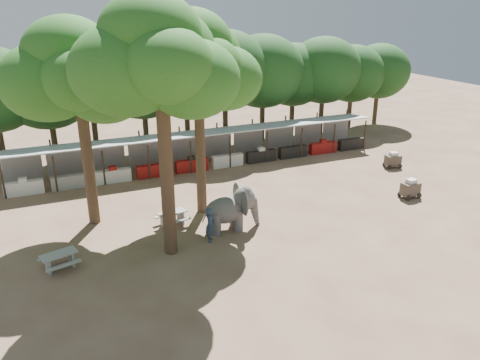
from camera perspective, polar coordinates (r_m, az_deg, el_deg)
name	(u,v)px	position (r m, az deg, el deg)	size (l,w,h in m)	color
ground	(298,246)	(23.97, 7.03, -8.04)	(100.00, 100.00, 0.00)	brown
vendor_stalls	(205,150)	(35.19, -4.24, 3.65)	(28.00, 2.99, 2.80)	#A3A5AB
yard_tree_left	(74,73)	(25.44, -19.58, 12.18)	(7.10, 6.90, 11.02)	#332316
yard_tree_center	(156,60)	(20.86, -10.23, 14.18)	(7.10, 6.90, 12.04)	#332316
yard_tree_back	(194,63)	(25.57, -5.63, 14.05)	(7.10, 6.90, 11.36)	#332316
backdrop_trees	(183,82)	(39.02, -6.99, 11.78)	(46.46, 5.95, 8.33)	#332316
elephant	(232,209)	(25.02, -0.99, -3.52)	(3.16, 2.41, 2.40)	#484545
handler	(210,225)	(23.98, -3.70, -5.44)	(0.66, 0.44, 1.83)	#26384C
picnic_table_near	(59,259)	(23.22, -21.17, -8.95)	(1.92, 1.81, 0.80)	gray
picnic_table_far	(172,217)	(26.00, -8.27, -4.43)	(1.88, 1.77, 0.79)	gray
cart_front	(410,188)	(31.22, 20.05, -0.97)	(1.28, 0.87, 1.22)	#393028
cart_back	(393,160)	(36.59, 18.14, 2.34)	(1.33, 0.98, 1.18)	#393028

